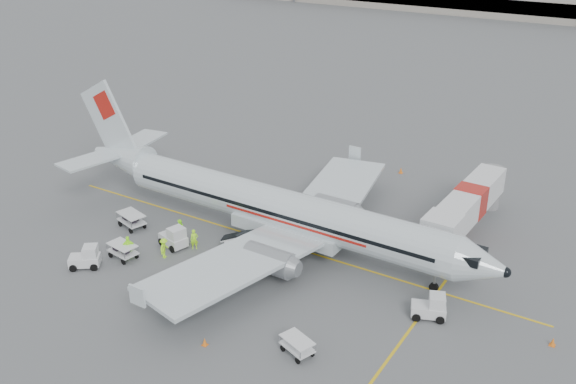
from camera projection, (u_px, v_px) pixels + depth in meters
name	position (u px, v px, depth m)	size (l,w,h in m)	color
ground	(275.00, 242.00, 53.08)	(360.00, 360.00, 0.00)	#56595B
stripe_lead	(275.00, 242.00, 53.08)	(44.00, 0.20, 0.01)	yellow
stripe_cross	(394.00, 352.00, 40.18)	(0.20, 20.00, 0.01)	yellow
aircraft	(281.00, 183.00, 50.72)	(39.17, 30.70, 10.80)	silver
jet_bridge	(469.00, 211.00, 53.71)	(3.00, 15.99, 4.20)	silver
belt_loader	(249.00, 234.00, 51.56)	(5.00, 1.88, 2.71)	silver
tug_fore	(429.00, 306.00, 43.20)	(2.30, 1.32, 1.78)	silver
tug_mid	(173.00, 236.00, 52.12)	(2.39, 1.37, 1.85)	silver
tug_aft	(84.00, 257.00, 49.16)	(2.29, 1.31, 1.77)	silver
cart_loaded_a	(123.00, 251.00, 50.49)	(2.38, 1.41, 1.24)	silver
cart_loaded_b	(132.00, 220.00, 55.22)	(2.56, 1.51, 1.33)	silver
cart_empty_a	(182.00, 297.00, 44.83)	(2.04, 1.21, 1.06)	silver
cart_empty_b	(297.00, 346.00, 39.81)	(2.17, 1.28, 1.13)	silver
cone_nose	(553.00, 342.00, 40.65)	(0.37, 0.37, 0.60)	orange
cone_port	(401.00, 170.00, 66.39)	(0.40, 0.40, 0.65)	orange
cone_stbd	(205.00, 341.00, 40.68)	(0.35, 0.35, 0.57)	orange
crew_a	(194.00, 239.00, 51.74)	(0.62, 0.41, 1.71)	#A6FF1B
crew_b	(180.00, 229.00, 53.45)	(0.81, 0.63, 1.66)	#A6FF1B
crew_c	(164.00, 248.00, 50.47)	(1.09, 0.63, 1.69)	#A6FF1B
crew_d	(129.00, 247.00, 50.41)	(1.11, 0.46, 1.89)	#A6FF1B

